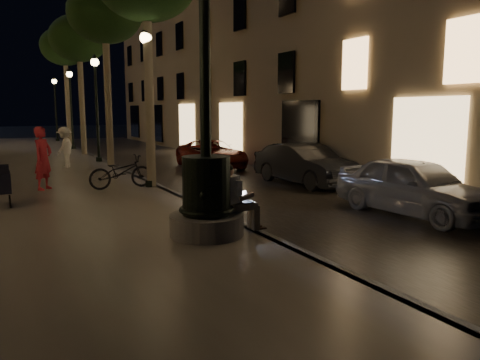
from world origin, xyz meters
TOP-DOWN VIEW (x-y plane):
  - ground at (0.00, 15.00)m, footprint 120.00×120.00m
  - cobble_lane at (3.00, 15.00)m, footprint 6.00×45.00m
  - promenade at (-4.00, 15.00)m, footprint 8.00×45.00m
  - curb_strip at (0.00, 15.00)m, footprint 0.25×45.00m
  - building_right at (10.00, 18.00)m, footprint 8.00×36.00m
  - fountain_lamppost at (-1.00, 2.00)m, footprint 1.40×1.40m
  - seated_man_laptop at (-0.39, 2.00)m, footprint 0.97×0.33m
  - tree_second at (-0.20, 14.00)m, footprint 3.00×3.00m
  - tree_third at (-0.30, 20.00)m, footprint 3.00×3.00m
  - tree_far at (-0.22, 26.00)m, footprint 3.00×3.00m
  - lamp_curb_a at (-0.30, 8.00)m, footprint 0.36×0.36m
  - lamp_curb_b at (-0.30, 16.00)m, footprint 0.36×0.36m
  - lamp_curb_c at (-0.30, 24.00)m, footprint 0.36×0.36m
  - lamp_curb_d at (-0.30, 32.00)m, footprint 0.36×0.36m
  - stroller at (-4.42, 6.78)m, footprint 0.49×1.15m
  - car_front at (4.52, 2.04)m, footprint 1.89×4.28m
  - car_second at (4.89, 7.14)m, footprint 1.67×4.33m
  - car_third at (4.00, 13.00)m, footprint 2.13×4.45m
  - pedestrian_red at (-3.24, 8.94)m, footprint 0.78×0.81m
  - pedestrian_white at (-1.96, 14.30)m, footprint 1.11×1.24m
  - bicycle at (-1.16, 8.11)m, footprint 1.94×0.75m

SIDE VIEW (x-z plane):
  - ground at x=0.00m, z-range 0.00..0.00m
  - cobble_lane at x=3.00m, z-range 0.00..0.02m
  - promenade at x=-4.00m, z-range 0.00..0.20m
  - curb_strip at x=0.00m, z-range 0.00..0.20m
  - car_third at x=4.00m, z-range 0.00..1.22m
  - bicycle at x=-1.16m, z-range 0.20..1.20m
  - car_second at x=4.89m, z-range 0.00..1.41m
  - car_front at x=4.52m, z-range 0.00..1.43m
  - stroller at x=-4.42m, z-range 0.20..1.38m
  - seated_man_laptop at x=-0.39m, z-range 0.24..1.58m
  - pedestrian_white at x=-1.96m, z-range 0.20..1.87m
  - pedestrian_red at x=-3.24m, z-range 0.20..2.07m
  - fountain_lamppost at x=-1.00m, z-range -1.39..3.81m
  - lamp_curb_a at x=-0.30m, z-range 0.83..5.64m
  - lamp_curb_b at x=-0.30m, z-range 0.83..5.64m
  - lamp_curb_c at x=-0.30m, z-range 0.83..5.64m
  - lamp_curb_d at x=-0.30m, z-range 0.83..5.64m
  - tree_third at x=-0.30m, z-range 2.54..9.74m
  - tree_second at x=-0.20m, z-range 2.63..10.03m
  - tree_far at x=-0.22m, z-range 2.68..10.18m
  - building_right at x=10.00m, z-range 0.00..15.00m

